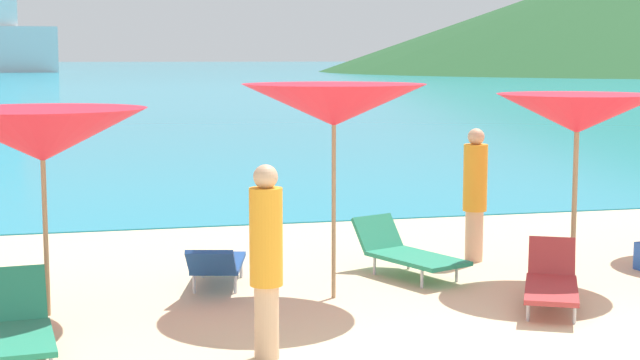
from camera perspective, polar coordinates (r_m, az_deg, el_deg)
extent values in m
cube|color=beige|center=(17.27, -0.65, -1.93)|extent=(50.00, 100.00, 0.30)
cube|color=teal|center=(234.77, -13.00, 6.44)|extent=(650.00, 440.00, 0.02)
cylinder|color=#9E7F59|center=(10.14, -15.79, -2.25)|extent=(0.05, 0.05, 1.97)
cone|color=red|center=(10.03, -15.96, 2.55)|extent=(2.26, 2.26, 0.53)
sphere|color=#9E7F59|center=(10.02, -15.99, 3.47)|extent=(0.07, 0.07, 0.07)
cylinder|color=#9E7F59|center=(10.45, 0.81, -1.03)|extent=(0.05, 0.05, 2.21)
cone|color=red|center=(10.35, 0.82, 4.41)|extent=(1.99, 1.99, 0.45)
sphere|color=#9E7F59|center=(10.34, 0.82, 5.20)|extent=(0.07, 0.07, 0.07)
cylinder|color=#9E7F59|center=(11.60, 14.68, -0.78)|extent=(0.06, 0.06, 2.07)
cone|color=red|center=(11.51, 14.83, 3.78)|extent=(1.85, 1.85, 0.45)
sphere|color=#9E7F59|center=(11.50, 14.85, 4.48)|extent=(0.07, 0.07, 0.07)
cube|color=#A53333|center=(10.29, 13.39, -6.25)|extent=(1.03, 1.33, 0.05)
cube|color=#A53333|center=(10.97, 13.41, -4.39)|extent=(0.57, 0.48, 0.41)
cylinder|color=silver|center=(9.94, 12.07, -7.48)|extent=(0.04, 0.04, 0.22)
cylinder|color=silver|center=(9.95, 14.67, -7.55)|extent=(0.04, 0.04, 0.22)
cylinder|color=silver|center=(10.78, 12.17, -6.33)|extent=(0.04, 0.04, 0.22)
cylinder|color=silver|center=(10.78, 14.55, -6.40)|extent=(0.04, 0.04, 0.22)
cube|color=#268C66|center=(11.55, 5.71, -4.59)|extent=(1.04, 1.36, 0.05)
cube|color=#268C66|center=(12.07, 3.39, -3.12)|extent=(0.67, 0.51, 0.42)
cylinder|color=silver|center=(11.13, 5.99, -5.76)|extent=(0.04, 0.04, 0.22)
cylinder|color=silver|center=(11.49, 8.00, -5.38)|extent=(0.04, 0.04, 0.22)
cylinder|color=silver|center=(11.75, 3.21, -5.03)|extent=(0.04, 0.04, 0.22)
cylinder|color=silver|center=(12.09, 5.20, -4.70)|extent=(0.04, 0.04, 0.22)
cube|color=#268C66|center=(8.88, -17.36, -8.91)|extent=(0.72, 1.16, 0.05)
cube|color=#268C66|center=(9.50, -17.54, -6.42)|extent=(0.62, 0.40, 0.48)
cylinder|color=silver|center=(8.58, -15.46, -10.14)|extent=(0.04, 0.04, 0.16)
cylinder|color=silver|center=(9.33, -15.75, -8.74)|extent=(0.04, 0.04, 0.16)
cube|color=#1E478C|center=(11.28, -5.94, -4.85)|extent=(0.79, 1.20, 0.05)
cube|color=#1E478C|center=(10.53, -6.39, -4.85)|extent=(0.60, 0.53, 0.36)
cylinder|color=silver|center=(11.62, -4.63, -5.17)|extent=(0.04, 0.04, 0.22)
cylinder|color=silver|center=(11.67, -6.87, -5.15)|extent=(0.04, 0.04, 0.22)
cylinder|color=silver|center=(10.87, -4.98, -6.05)|extent=(0.04, 0.04, 0.22)
cylinder|color=silver|center=(10.92, -7.37, -6.02)|extent=(0.04, 0.04, 0.22)
cylinder|color=#DBAA84|center=(8.53, -3.14, -8.29)|extent=(0.21, 0.21, 0.65)
cylinder|color=orange|center=(8.36, -3.18, -3.34)|extent=(0.29, 0.29, 0.85)
sphere|color=#DBAA84|center=(8.28, -3.20, 0.19)|extent=(0.21, 0.21, 0.21)
cylinder|color=#DBAA84|center=(12.63, 9.01, -3.25)|extent=(0.23, 0.23, 0.65)
cylinder|color=orange|center=(12.51, 9.07, 0.14)|extent=(0.30, 0.30, 0.85)
sphere|color=#DBAA84|center=(12.46, 9.12, 2.51)|extent=(0.21, 0.21, 0.21)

